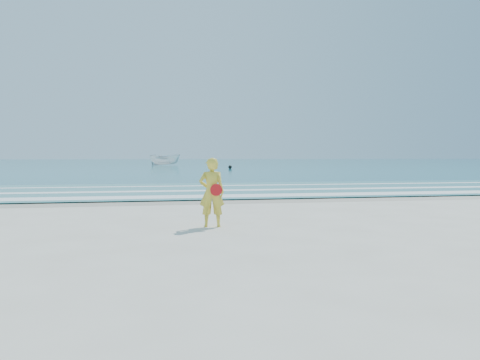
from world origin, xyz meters
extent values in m
plane|color=silver|center=(0.00, 0.00, 0.00)|extent=(400.00, 400.00, 0.00)
cube|color=#B2A893|center=(0.00, 9.00, 0.00)|extent=(400.00, 2.40, 0.00)
cube|color=#19727F|center=(0.00, 105.00, 0.02)|extent=(400.00, 190.00, 0.04)
cube|color=#59B7AD|center=(0.00, 14.00, 0.04)|extent=(400.00, 10.00, 0.01)
cube|color=white|center=(0.00, 10.30, 0.05)|extent=(400.00, 1.40, 0.01)
cube|color=white|center=(0.00, 13.20, 0.05)|extent=(400.00, 0.90, 0.01)
cube|color=white|center=(0.00, 16.50, 0.05)|extent=(400.00, 0.60, 0.01)
imported|color=white|center=(0.41, 68.21, 0.98)|extent=(4.98, 2.19, 1.88)
sphere|color=black|center=(7.42, 46.79, 0.26)|extent=(0.44, 0.44, 0.44)
imported|color=yellow|center=(-0.24, 2.97, 0.78)|extent=(0.61, 0.44, 1.56)
cylinder|color=red|center=(-0.16, 2.79, 0.85)|extent=(0.27, 0.08, 0.27)
camera|label=1|loc=(-1.54, -7.48, 1.61)|focal=35.00mm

